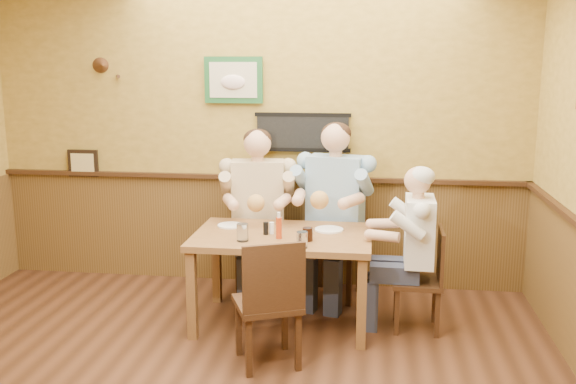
# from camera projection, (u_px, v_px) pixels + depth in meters

# --- Properties ---
(room) EXTENTS (5.02, 5.03, 2.81)m
(room) POSITION_uv_depth(u_px,v_px,m) (205.00, 134.00, 3.62)
(room) COLOR #351D10
(room) RESTS_ON ground
(dining_table) EXTENTS (1.40, 0.90, 0.75)m
(dining_table) POSITION_uv_depth(u_px,v_px,m) (283.00, 245.00, 5.09)
(dining_table) COLOR brown
(dining_table) RESTS_ON ground
(chair_back_left) EXTENTS (0.50, 0.50, 0.95)m
(chair_back_left) POSITION_uv_depth(u_px,v_px,m) (258.00, 243.00, 5.80)
(chair_back_left) COLOR #3E2513
(chair_back_left) RESTS_ON ground
(chair_back_right) EXTENTS (0.54, 0.54, 0.99)m
(chair_back_right) POSITION_uv_depth(u_px,v_px,m) (335.00, 243.00, 5.72)
(chair_back_right) COLOR #3E2513
(chair_back_right) RESTS_ON ground
(chair_right_end) EXTENTS (0.39, 0.39, 0.82)m
(chair_right_end) POSITION_uv_depth(u_px,v_px,m) (417.00, 279.00, 5.03)
(chair_right_end) COLOR #3E2513
(chair_right_end) RESTS_ON ground
(chair_near_side) EXTENTS (0.56, 0.56, 0.92)m
(chair_near_side) POSITION_uv_depth(u_px,v_px,m) (267.00, 301.00, 4.45)
(chair_near_side) COLOR #3E2513
(chair_near_side) RESTS_ON ground
(diner_tan_shirt) EXTENTS (0.71, 0.71, 1.36)m
(diner_tan_shirt) POSITION_uv_depth(u_px,v_px,m) (258.00, 221.00, 5.75)
(diner_tan_shirt) COLOR beige
(diner_tan_shirt) RESTS_ON ground
(diner_blue_polo) EXTENTS (0.78, 0.78, 1.41)m
(diner_blue_polo) POSITION_uv_depth(u_px,v_px,m) (335.00, 220.00, 5.68)
(diner_blue_polo) COLOR #80A4C0
(diner_blue_polo) RESTS_ON ground
(diner_white_elder) EXTENTS (0.55, 0.55, 1.17)m
(diner_white_elder) POSITION_uv_depth(u_px,v_px,m) (418.00, 258.00, 5.00)
(diner_white_elder) COLOR silver
(diner_white_elder) RESTS_ON ground
(water_glass_left) EXTENTS (0.11, 0.11, 0.13)m
(water_glass_left) POSITION_uv_depth(u_px,v_px,m) (243.00, 232.00, 4.86)
(water_glass_left) COLOR silver
(water_glass_left) RESTS_ON dining_table
(water_glass_mid) EXTENTS (0.10, 0.10, 0.12)m
(water_glass_mid) POSITION_uv_depth(u_px,v_px,m) (302.00, 240.00, 4.68)
(water_glass_mid) COLOR white
(water_glass_mid) RESTS_ON dining_table
(cola_tumbler) EXTENTS (0.08, 0.08, 0.10)m
(cola_tumbler) POSITION_uv_depth(u_px,v_px,m) (308.00, 234.00, 4.87)
(cola_tumbler) COLOR black
(cola_tumbler) RESTS_ON dining_table
(hot_sauce_bottle) EXTENTS (0.05, 0.05, 0.19)m
(hot_sauce_bottle) POSITION_uv_depth(u_px,v_px,m) (279.00, 227.00, 4.92)
(hot_sauce_bottle) COLOR #B33813
(hot_sauce_bottle) RESTS_ON dining_table
(salt_shaker) EXTENTS (0.05, 0.05, 0.09)m
(salt_shaker) POSITION_uv_depth(u_px,v_px,m) (272.00, 228.00, 5.06)
(salt_shaker) COLOR white
(salt_shaker) RESTS_ON dining_table
(pepper_shaker) EXTENTS (0.05, 0.05, 0.10)m
(pepper_shaker) POSITION_uv_depth(u_px,v_px,m) (266.00, 228.00, 5.04)
(pepper_shaker) COLOR black
(pepper_shaker) RESTS_ON dining_table
(plate_far_left) EXTENTS (0.26, 0.26, 0.01)m
(plate_far_left) POSITION_uv_depth(u_px,v_px,m) (230.00, 225.00, 5.30)
(plate_far_left) COLOR white
(plate_far_left) RESTS_ON dining_table
(plate_far_right) EXTENTS (0.28, 0.28, 0.02)m
(plate_far_right) POSITION_uv_depth(u_px,v_px,m) (329.00, 230.00, 5.17)
(plate_far_right) COLOR white
(plate_far_right) RESTS_ON dining_table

